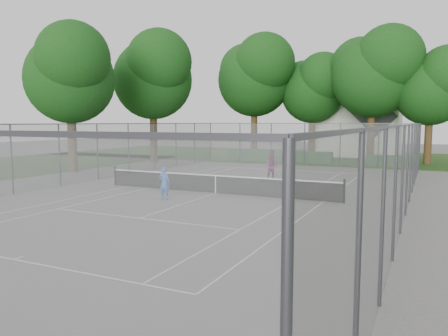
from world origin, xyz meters
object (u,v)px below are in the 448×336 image
at_px(house, 359,117).
at_px(girl_player, 164,183).
at_px(tennis_net, 216,183).
at_px(woman_player, 272,167).

distance_m(house, girl_player, 31.88).
relative_size(house, girl_player, 6.71).
relative_size(tennis_net, woman_player, 7.81).
height_order(tennis_net, house, house).
bearing_deg(woman_player, girl_player, -126.98).
height_order(house, woman_player, house).
relative_size(tennis_net, girl_player, 8.39).
xyz_separation_m(house, girl_player, (-4.09, -31.44, -3.37)).
height_order(house, girl_player, house).
bearing_deg(house, tennis_net, -95.37).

